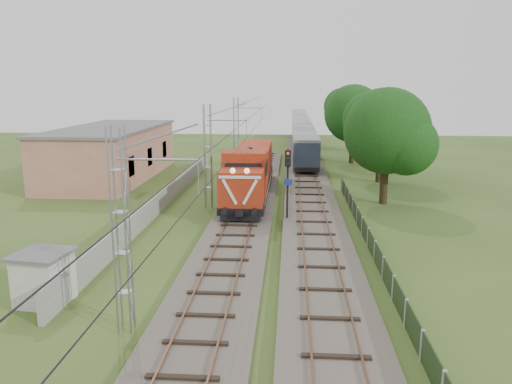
# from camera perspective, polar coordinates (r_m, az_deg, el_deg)

# --- Properties ---
(ground) EXTENTS (140.00, 140.00, 0.00)m
(ground) POSITION_cam_1_polar(r_m,az_deg,el_deg) (27.55, -3.24, -7.92)
(ground) COLOR #354A1B
(ground) RESTS_ON ground
(track_main) EXTENTS (4.20, 70.00, 0.45)m
(track_main) POSITION_cam_1_polar(r_m,az_deg,el_deg) (34.11, -1.78, -3.58)
(track_main) COLOR #6B6054
(track_main) RESTS_ON ground
(track_side) EXTENTS (4.20, 80.00, 0.45)m
(track_side) POSITION_cam_1_polar(r_m,az_deg,el_deg) (46.61, 5.95, 0.67)
(track_side) COLOR #6B6054
(track_side) RESTS_ON ground
(catenary) EXTENTS (3.31, 70.00, 8.00)m
(catenary) POSITION_cam_1_polar(r_m,az_deg,el_deg) (38.55, -5.45, 4.09)
(catenary) COLOR gray
(catenary) RESTS_ON ground
(boundary_wall) EXTENTS (0.25, 40.00, 1.50)m
(boundary_wall) POSITION_cam_1_polar(r_m,az_deg,el_deg) (39.88, -10.39, -0.61)
(boundary_wall) COLOR #9E9E99
(boundary_wall) RESTS_ON ground
(station_building) EXTENTS (8.40, 20.40, 5.22)m
(station_building) POSITION_cam_1_polar(r_m,az_deg,el_deg) (53.36, -16.19, 4.39)
(station_building) COLOR tan
(station_building) RESTS_ON ground
(fence) EXTENTS (0.12, 32.00, 1.20)m
(fence) POSITION_cam_1_polar(r_m,az_deg,el_deg) (30.35, 12.70, -5.09)
(fence) COLOR black
(fence) RESTS_ON ground
(locomotive) EXTENTS (3.15, 18.00, 4.57)m
(locomotive) POSITION_cam_1_polar(r_m,az_deg,el_deg) (41.85, -0.64, 2.41)
(locomotive) COLOR black
(locomotive) RESTS_ON ground
(coach_rake) EXTENTS (2.83, 63.12, 3.27)m
(coach_rake) POSITION_cam_1_polar(r_m,az_deg,el_deg) (82.54, 5.17, 7.27)
(coach_rake) COLOR black
(coach_rake) RESTS_ON ground
(signal_post) EXTENTS (0.54, 0.44, 5.14)m
(signal_post) POSITION_cam_1_polar(r_m,az_deg,el_deg) (34.29, 3.65, 2.22)
(signal_post) COLOR black
(signal_post) RESTS_ON ground
(relay_hut) EXTENTS (2.54, 2.54, 2.33)m
(relay_hut) POSITION_cam_1_polar(r_m,az_deg,el_deg) (24.07, -23.09, -8.98)
(relay_hut) COLOR beige
(relay_hut) RESTS_ON ground
(tree_a) EXTENTS (7.15, 6.81, 9.27)m
(tree_a) POSITION_cam_1_polar(r_m,az_deg,el_deg) (40.82, 14.84, 6.64)
(tree_a) COLOR #342915
(tree_a) RESTS_ON ground
(tree_b) EXTENTS (7.05, 6.71, 9.13)m
(tree_b) POSITION_cam_1_polar(r_m,az_deg,el_deg) (50.12, 14.20, 7.55)
(tree_b) COLOR #342915
(tree_b) RESTS_ON ground
(tree_c) EXTENTS (7.32, 6.97, 9.49)m
(tree_c) POSITION_cam_1_polar(r_m,az_deg,el_deg) (61.74, 11.14, 8.71)
(tree_c) COLOR #342915
(tree_c) RESTS_ON ground
(tree_d) EXTENTS (6.64, 6.33, 8.61)m
(tree_d) POSITION_cam_1_polar(r_m,az_deg,el_deg) (72.26, 12.69, 8.70)
(tree_d) COLOR #342915
(tree_d) RESTS_ON ground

